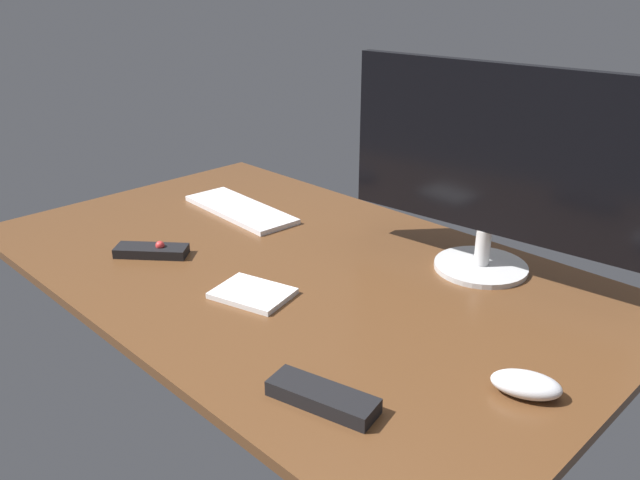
# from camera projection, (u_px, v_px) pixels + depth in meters

# --- Properties ---
(desk) EXTENTS (1.40, 0.84, 0.02)m
(desk) POSITION_uv_depth(u_px,v_px,m) (291.00, 268.00, 1.39)
(desk) COLOR brown
(desk) RESTS_ON ground
(monitor) EXTENTS (0.63, 0.20, 0.43)m
(monitor) POSITION_uv_depth(u_px,v_px,m) (492.00, 160.00, 1.27)
(monitor) COLOR silver
(monitor) RESTS_ON desk
(keyboard) EXTENTS (0.35, 0.14, 0.01)m
(keyboard) POSITION_uv_depth(u_px,v_px,m) (240.00, 209.00, 1.69)
(keyboard) COLOR white
(keyboard) RESTS_ON desk
(computer_mouse) EXTENTS (0.12, 0.10, 0.04)m
(computer_mouse) POSITION_uv_depth(u_px,v_px,m) (526.00, 385.00, 0.96)
(computer_mouse) COLOR silver
(computer_mouse) RESTS_ON desk
(media_remote) EXTENTS (0.16, 0.14, 0.03)m
(media_remote) POSITION_uv_depth(u_px,v_px,m) (152.00, 251.00, 1.43)
(media_remote) COLOR black
(media_remote) RESTS_ON desk
(tv_remote) EXTENTS (0.18, 0.09, 0.02)m
(tv_remote) POSITION_uv_depth(u_px,v_px,m) (322.00, 397.00, 0.94)
(tv_remote) COLOR black
(tv_remote) RESTS_ON desk
(notepad) EXTENTS (0.17, 0.14, 0.01)m
(notepad) POSITION_uv_depth(u_px,v_px,m) (253.00, 293.00, 1.25)
(notepad) COLOR white
(notepad) RESTS_ON desk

